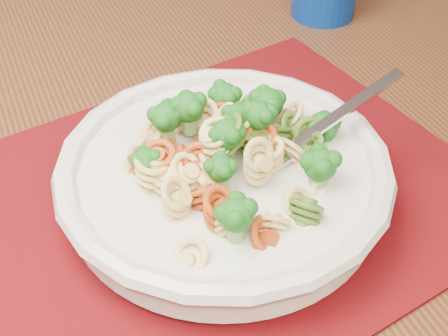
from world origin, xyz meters
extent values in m
cube|color=#502F16|center=(-0.01, 0.63, 0.71)|extent=(1.53, 1.20, 0.04)
cube|color=#502F16|center=(0.47, 1.15, 0.35)|extent=(0.09, 0.09, 0.69)
cube|color=#4E030D|center=(0.09, 0.51, 0.73)|extent=(0.58, 0.53, 0.00)
cylinder|color=beige|center=(0.10, 0.50, 0.74)|extent=(0.12, 0.12, 0.01)
cylinder|color=beige|center=(0.10, 0.50, 0.76)|extent=(0.26, 0.26, 0.03)
torus|color=beige|center=(0.10, 0.50, 0.78)|extent=(0.28, 0.28, 0.02)
camera|label=1|loc=(0.05, 0.12, 1.12)|focal=50.00mm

